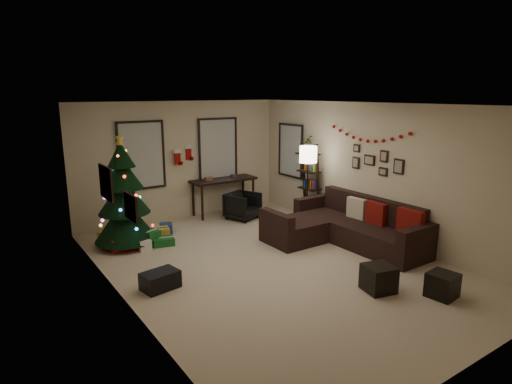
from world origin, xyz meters
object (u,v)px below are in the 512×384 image
Objects in this scene: christmas_tree at (124,200)px; sofa at (344,228)px; desk at (224,183)px; desk_chair at (243,206)px; bookshelf at (310,183)px.

sofa is (3.56, -2.27, -0.61)m from christmas_tree.
christmas_tree reaches higher than desk.
desk is (-0.88, 3.13, 0.47)m from sofa.
bookshelf is at bearing -59.39° from desk_chair.
desk is 0.89× the size of bookshelf.
sofa is 1.78× the size of desk.
desk_chair is at bearing 142.42° from bookshelf.
bookshelf is (4.03, -0.72, -0.03)m from christmas_tree.
bookshelf is at bearing 73.01° from sofa.
desk_chair is 0.35× the size of bookshelf.
christmas_tree is at bearing 162.61° from desk_chair.
desk_chair is at bearing -78.96° from desk.
sofa is at bearing -94.96° from desk_chair.
christmas_tree is 4.10m from bookshelf.
sofa is 4.51× the size of desk_chair.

